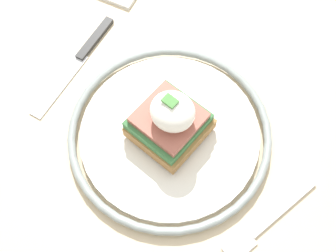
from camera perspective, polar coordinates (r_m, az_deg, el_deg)
ground_plane at (r=1.24m, az=-0.77°, el=-14.35°), size 6.00×6.00×0.00m
dining_table at (r=0.65m, az=-1.42°, el=-4.29°), size 0.98×0.74×0.72m
plate at (r=0.53m, az=-0.00°, el=-1.25°), size 0.26×0.26×0.02m
sandwich at (r=0.50m, az=0.11°, el=0.54°), size 0.08×0.08×0.08m
fork at (r=0.52m, az=13.25°, el=-12.57°), size 0.04×0.14×0.00m
knife at (r=0.61m, az=-11.75°, el=9.11°), size 0.05×0.18×0.01m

